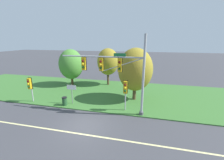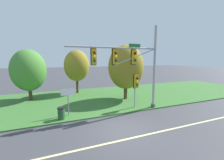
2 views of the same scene
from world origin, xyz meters
The scene contains 10 objects.
ground_plane centered at (0.00, 0.00, 0.00)m, with size 160.00×160.00×0.00m, color #3D3D42.
lane_stripe centered at (0.00, -1.20, 0.00)m, with size 36.00×0.16×0.01m, color beige.
grass_verge centered at (0.00, 8.25, 0.05)m, with size 48.00×11.50×0.10m, color #386B2D.
traffic_signal_mast centered at (2.22, 2.87, 4.43)m, with size 8.10×0.49×7.50m.
pedestrian_signal_near_kerb centered at (2.99, 3.30, 2.41)m, with size 0.46×0.55×3.18m.
route_sign_post centered at (-3.04, 3.70, 1.64)m, with size 1.09×0.08×2.21m.
tree_nearest_road centered at (-6.48, 10.22, 3.40)m, with size 3.66×3.66×5.60m.
tree_left_of_mast centered at (-1.01, 11.75, 3.75)m, with size 3.29×3.29×5.72m.
tree_behind_signpost centered at (3.62, 6.58, 3.74)m, with size 3.97×3.97×6.13m.
trash_bin centered at (-3.64, 3.10, 0.57)m, with size 0.56×0.56×0.93m.
Camera 2 is at (-4.17, -8.44, 4.65)m, focal length 24.00 mm.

